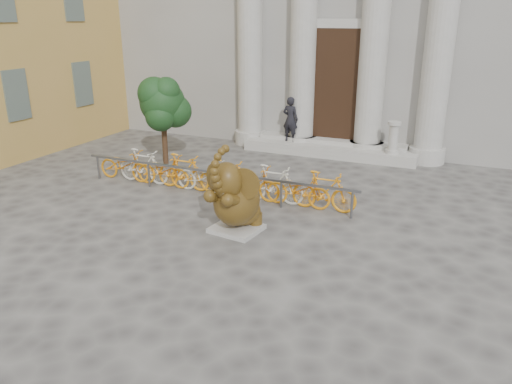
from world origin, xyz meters
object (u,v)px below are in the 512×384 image
at_px(pedestrian, 290,119).
at_px(tree, 163,104).
at_px(bike_rack, 215,176).
at_px(elephant_statue, 235,200).

bearing_deg(pedestrian, tree, 52.58).
relative_size(bike_rack, pedestrian, 5.06).
distance_m(bike_rack, tree, 3.75).
bearing_deg(pedestrian, bike_rack, 94.23).
height_order(elephant_statue, tree, tree).
relative_size(tree, pedestrian, 1.78).
relative_size(elephant_statue, bike_rack, 0.26).
xyz_separation_m(elephant_statue, bike_rack, (-1.61, 2.05, -0.25)).
height_order(tree, pedestrian, tree).
height_order(bike_rack, pedestrian, pedestrian).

